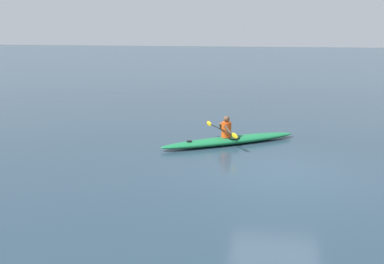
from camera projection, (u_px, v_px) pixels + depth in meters
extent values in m
plane|color=#233847|center=(278.00, 175.00, 11.64)|extent=(160.00, 160.00, 0.00)
ellipsoid|color=#19723F|center=(230.00, 140.00, 14.70)|extent=(4.53, 3.33, 0.26)
torus|color=black|center=(232.00, 137.00, 14.70)|extent=(0.84, 0.84, 0.04)
cylinder|color=black|center=(189.00, 141.00, 14.11)|extent=(0.18, 0.18, 0.02)
cylinder|color=#E04C14|center=(226.00, 130.00, 14.55)|extent=(0.33, 0.33, 0.52)
sphere|color=brown|center=(227.00, 119.00, 14.46)|extent=(0.21, 0.21, 0.21)
cylinder|color=black|center=(221.00, 129.00, 14.47)|extent=(1.08, 1.61, 0.03)
ellipsoid|color=gold|center=(235.00, 136.00, 13.61)|extent=(0.25, 0.36, 0.17)
ellipsoid|color=gold|center=(209.00, 124.00, 15.33)|extent=(0.25, 0.36, 0.17)
cylinder|color=brown|center=(228.00, 130.00, 14.27)|extent=(0.30, 0.22, 0.34)
cylinder|color=brown|center=(221.00, 126.00, 14.74)|extent=(0.14, 0.32, 0.34)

